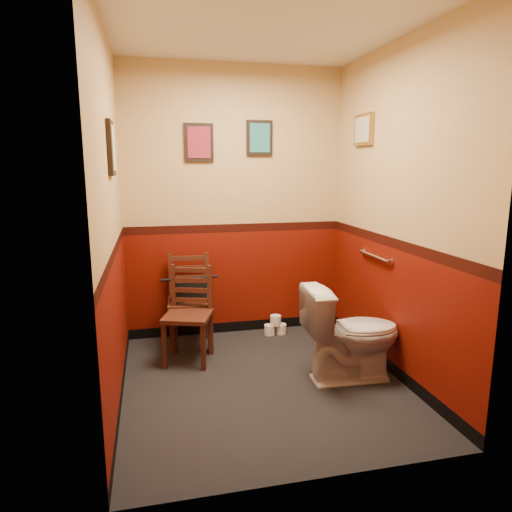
% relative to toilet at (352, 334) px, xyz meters
% --- Properties ---
extents(floor, '(2.20, 2.40, 0.00)m').
position_rel_toilet_xyz_m(floor, '(-0.72, 0.09, -0.39)').
color(floor, black).
rests_on(floor, ground).
extents(ceiling, '(2.20, 2.40, 0.00)m').
position_rel_toilet_xyz_m(ceiling, '(-0.72, 0.09, 2.31)').
color(ceiling, silver).
rests_on(ceiling, ground).
extents(wall_back, '(2.20, 0.00, 2.70)m').
position_rel_toilet_xyz_m(wall_back, '(-0.72, 1.29, 0.96)').
color(wall_back, '#590D05').
rests_on(wall_back, ground).
extents(wall_front, '(2.20, 0.00, 2.70)m').
position_rel_toilet_xyz_m(wall_front, '(-0.72, -1.11, 0.96)').
color(wall_front, '#590D05').
rests_on(wall_front, ground).
extents(wall_left, '(0.00, 2.40, 2.70)m').
position_rel_toilet_xyz_m(wall_left, '(-1.82, 0.09, 0.96)').
color(wall_left, '#590D05').
rests_on(wall_left, ground).
extents(wall_right, '(0.00, 2.40, 2.70)m').
position_rel_toilet_xyz_m(wall_right, '(0.38, 0.09, 0.96)').
color(wall_right, '#590D05').
rests_on(wall_right, ground).
extents(grab_bar, '(0.05, 0.56, 0.06)m').
position_rel_toilet_xyz_m(grab_bar, '(0.35, 0.34, 0.56)').
color(grab_bar, silver).
rests_on(grab_bar, wall_right).
extents(framed_print_back_a, '(0.28, 0.04, 0.36)m').
position_rel_toilet_xyz_m(framed_print_back_a, '(-1.07, 1.27, 1.56)').
color(framed_print_back_a, black).
rests_on(framed_print_back_a, wall_back).
extents(framed_print_back_b, '(0.26, 0.04, 0.34)m').
position_rel_toilet_xyz_m(framed_print_back_b, '(-0.47, 1.27, 1.61)').
color(framed_print_back_b, black).
rests_on(framed_print_back_b, wall_back).
extents(framed_print_left, '(0.04, 0.30, 0.38)m').
position_rel_toilet_xyz_m(framed_print_left, '(-1.80, 0.19, 1.46)').
color(framed_print_left, black).
rests_on(framed_print_left, wall_left).
extents(framed_print_right, '(0.04, 0.34, 0.28)m').
position_rel_toilet_xyz_m(framed_print_right, '(0.36, 0.69, 1.66)').
color(framed_print_right, olive).
rests_on(framed_print_right, wall_right).
extents(toilet, '(0.81, 0.47, 0.78)m').
position_rel_toilet_xyz_m(toilet, '(0.00, 0.00, 0.00)').
color(toilet, white).
rests_on(toilet, floor).
extents(toilet_brush, '(0.13, 0.13, 0.45)m').
position_rel_toilet_xyz_m(toilet_brush, '(0.17, 0.08, -0.32)').
color(toilet_brush, silver).
rests_on(toilet_brush, floor).
extents(chair_left, '(0.50, 0.50, 0.85)m').
position_rel_toilet_xyz_m(chair_left, '(-1.26, 0.68, 0.04)').
color(chair_left, '#5A291B').
rests_on(chair_left, floor).
extents(chair_right, '(0.44, 0.44, 0.89)m').
position_rel_toilet_xyz_m(chair_right, '(-1.22, 1.04, 0.06)').
color(chair_right, '#5A291B').
rests_on(chair_right, floor).
extents(handbag, '(0.32, 0.18, 0.23)m').
position_rel_toilet_xyz_m(handbag, '(-1.22, 1.00, 0.17)').
color(handbag, black).
rests_on(handbag, chair_right).
extents(tp_stack, '(0.24, 0.12, 0.21)m').
position_rel_toilet_xyz_m(tp_stack, '(-0.33, 1.11, -0.30)').
color(tp_stack, silver).
rests_on(tp_stack, floor).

